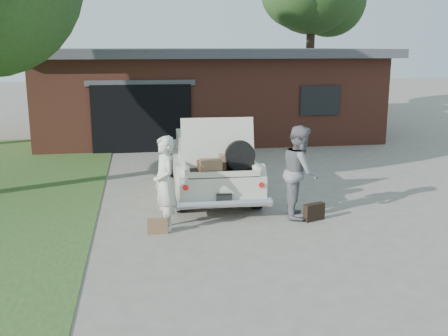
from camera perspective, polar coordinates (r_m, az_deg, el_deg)
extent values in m
plane|color=gray|center=(9.82, 0.56, -7.05)|extent=(90.00, 90.00, 0.00)
cube|color=brown|center=(20.83, -2.10, 7.90)|extent=(12.00, 7.00, 3.00)
cube|color=#4C4C51|center=(20.75, -2.14, 12.44)|extent=(12.80, 7.80, 0.30)
cube|color=black|center=(17.29, -8.93, 5.35)|extent=(3.20, 0.30, 2.20)
cube|color=#4C4C51|center=(17.10, -9.07, 9.13)|extent=(3.50, 0.12, 0.18)
cube|color=black|center=(18.20, 10.41, 7.26)|extent=(1.40, 0.08, 1.00)
cylinder|color=#38281E|center=(28.16, 9.31, 11.32)|extent=(0.44, 0.44, 5.19)
sphere|color=#2D5021|center=(29.10, 11.44, 17.49)|extent=(3.78, 3.78, 3.78)
cube|color=beige|center=(12.49, -1.45, 0.09)|extent=(1.84, 4.61, 0.59)
cube|color=beige|center=(12.65, -1.61, 2.68)|extent=(1.55, 1.86, 0.48)
cube|color=black|center=(13.51, -2.01, 3.26)|extent=(1.42, 0.11, 0.40)
cube|color=black|center=(11.81, -1.14, 1.84)|extent=(1.42, 0.11, 0.40)
cylinder|color=black|center=(11.00, -4.70, -3.22)|extent=(0.22, 0.61, 0.60)
cylinder|color=black|center=(11.20, 3.55, -2.91)|extent=(0.22, 0.61, 0.60)
cylinder|color=black|center=(14.01, -5.43, 0.33)|extent=(0.22, 0.61, 0.60)
cylinder|color=black|center=(14.16, 1.08, 0.52)|extent=(0.22, 0.61, 0.60)
cylinder|color=silver|center=(10.31, 0.01, -3.92)|extent=(1.88, 0.21, 0.16)
cylinder|color=#A5140F|center=(10.21, -4.21, -2.11)|extent=(0.11, 0.09, 0.11)
cylinder|color=#A5140F|center=(10.40, 4.06, -1.81)|extent=(0.11, 0.09, 0.11)
cube|color=black|center=(10.26, 0.03, -3.21)|extent=(0.31, 0.03, 0.16)
cube|color=black|center=(10.74, -0.42, -0.34)|extent=(1.44, 1.04, 0.04)
cube|color=beige|center=(10.66, -4.32, 0.01)|extent=(0.08, 1.01, 0.16)
cube|color=beige|center=(10.84, 3.41, 0.25)|extent=(0.08, 1.01, 0.16)
cube|color=beige|center=(10.25, -0.06, -0.69)|extent=(1.46, 0.09, 0.11)
cube|color=beige|center=(11.00, -0.68, 2.79)|extent=(1.54, 0.33, 1.03)
cube|color=#4D3621|center=(10.75, -1.39, 0.26)|extent=(0.58, 0.38, 0.18)
cube|color=brown|center=(10.38, -1.44, 0.12)|extent=(0.43, 0.29, 0.30)
cube|color=black|center=(10.96, -0.41, 0.53)|extent=(0.61, 0.41, 0.19)
cube|color=#996F4E|center=(10.80, 0.52, 1.11)|extent=(0.42, 0.28, 0.14)
cylinder|color=black|center=(10.69, 1.76, 1.37)|extent=(0.62, 0.16, 0.62)
imported|color=beige|center=(9.80, -6.47, -1.69)|extent=(0.58, 0.74, 1.79)
imported|color=slate|center=(10.62, 8.28, -0.38)|extent=(0.89, 1.04, 1.87)
cube|color=brown|center=(9.81, -7.27, -6.29)|extent=(0.38, 0.13, 0.29)
cube|color=black|center=(10.59, 9.77, -4.74)|extent=(0.47, 0.29, 0.35)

